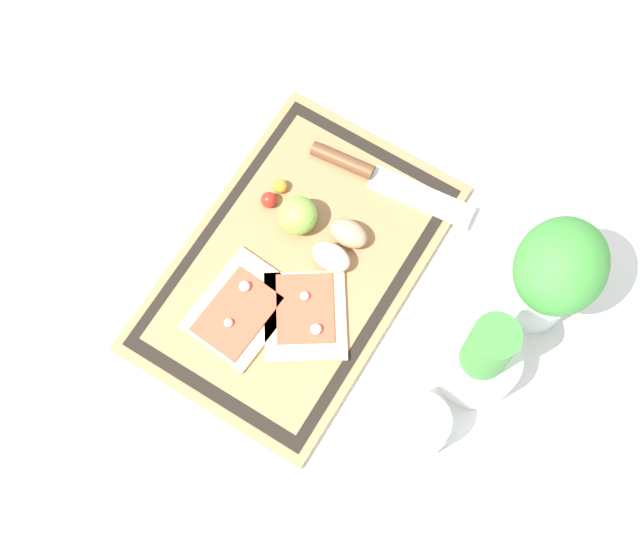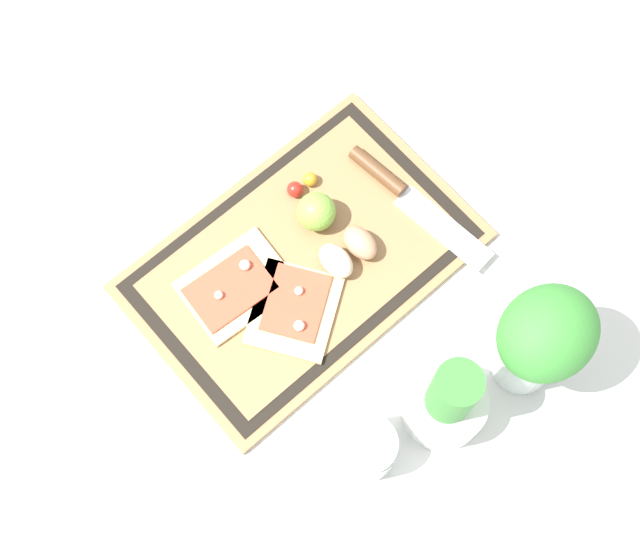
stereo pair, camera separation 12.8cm
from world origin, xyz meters
name	(u,v)px [view 1 (the left image)]	position (x,y,z in m)	size (l,w,h in m)	color
ground_plane	(297,268)	(0.00, 0.00, 0.00)	(6.00, 6.00, 0.00)	silver
cutting_board	(297,267)	(0.00, 0.00, 0.01)	(0.49, 0.32, 0.02)	#997047
pizza_slice_near	(241,309)	(0.10, -0.03, 0.02)	(0.16, 0.13, 0.02)	#DBBC7F
pizza_slice_far	(305,314)	(0.06, 0.05, 0.02)	(0.18, 0.17, 0.02)	#DBBC7F
knife	(365,171)	(-0.18, 0.01, 0.02)	(0.06, 0.27, 0.02)	silver
egg_brown	(348,233)	(-0.08, 0.04, 0.04)	(0.04, 0.06, 0.04)	tan
egg_pink	(331,257)	(-0.03, 0.04, 0.04)	(0.04, 0.06, 0.04)	beige
lime	(298,215)	(-0.06, -0.03, 0.04)	(0.06, 0.06, 0.06)	#7FB742
cherry_tomato_red	(269,200)	(-0.06, -0.09, 0.03)	(0.02, 0.02, 0.02)	red
cherry_tomato_yellow	(280,186)	(-0.09, -0.09, 0.03)	(0.02, 0.02, 0.02)	gold
herb_pot	(482,358)	(0.00, 0.30, 0.07)	(0.11, 0.11, 0.19)	white
sauce_jar	(418,427)	(0.12, 0.27, 0.04)	(0.08, 0.08, 0.09)	silver
herb_glass	(554,275)	(-0.13, 0.32, 0.13)	(0.14, 0.12, 0.22)	silver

